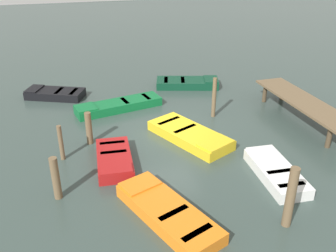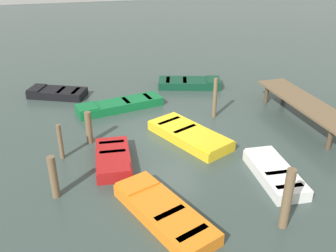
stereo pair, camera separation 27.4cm
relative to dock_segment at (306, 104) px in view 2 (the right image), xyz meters
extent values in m
plane|color=#33423D|center=(-0.41, -6.18, -0.84)|extent=(80.00, 80.00, 0.00)
cube|color=brown|center=(0.00, 0.00, 0.06)|extent=(6.12, 1.55, 0.10)
cylinder|color=#473927|center=(2.45, -0.47, -0.41)|extent=(0.20, 0.20, 0.85)
cylinder|color=#473927|center=(-2.45, 0.47, -0.41)|extent=(0.20, 0.20, 0.85)
cylinder|color=#473927|center=(-2.43, -0.55, -0.41)|extent=(0.20, 0.20, 0.85)
cube|color=gold|center=(0.34, -5.48, -0.64)|extent=(3.93, 2.89, 0.40)
cube|color=#4C3319|center=(0.34, -5.48, -0.50)|extent=(3.29, 2.36, 0.04)
cube|color=gold|center=(1.63, -4.88, -0.41)|extent=(1.29, 1.55, 0.06)
cube|color=#42301E|center=(0.09, -5.60, -0.46)|extent=(0.67, 1.13, 0.04)
cube|color=#42301E|center=(-0.81, -6.02, -0.46)|extent=(0.67, 1.13, 0.04)
cube|color=silver|center=(3.76, -3.54, -0.64)|extent=(2.90, 1.33, 0.40)
cube|color=#334772|center=(3.76, -3.54, -0.50)|extent=(2.46, 1.05, 0.04)
cube|color=silver|center=(2.65, -3.47, -0.41)|extent=(0.69, 1.08, 0.06)
cube|color=navy|center=(3.97, -3.55, -0.46)|extent=(0.25, 0.91, 0.04)
cube|color=navy|center=(4.75, -3.60, -0.46)|extent=(0.25, 0.91, 0.04)
cube|color=#0C3823|center=(-5.58, -3.58, -0.64)|extent=(2.25, 3.63, 0.40)
cube|color=maroon|center=(-5.58, -3.58, -0.50)|extent=(1.82, 3.06, 0.04)
cube|color=#0C3823|center=(-5.21, -2.31, -0.41)|extent=(1.37, 1.06, 0.06)
cube|color=maroon|center=(-5.65, -3.83, -0.46)|extent=(1.07, 0.49, 0.04)
cube|color=maroon|center=(-5.91, -4.72, -0.46)|extent=(1.07, 0.49, 0.04)
cube|color=#0F602D|center=(-3.48, -7.76, -0.64)|extent=(1.91, 4.27, 0.40)
cube|color=orange|center=(-3.48, -7.76, -0.50)|extent=(1.55, 3.61, 0.04)
cube|color=#0F602D|center=(-3.15, -9.33, -0.41)|extent=(1.14, 1.09, 0.06)
cube|color=#B06E1E|center=(-3.54, -7.45, -0.46)|extent=(0.87, 0.37, 0.04)
cube|color=#B06E1E|center=(-3.78, -6.34, -0.46)|extent=(0.87, 0.37, 0.04)
cube|color=orange|center=(4.76, -7.67, -0.64)|extent=(3.88, 2.53, 0.40)
cube|color=black|center=(4.76, -7.67, -0.50)|extent=(3.26, 2.07, 0.04)
cube|color=orange|center=(3.43, -8.20, -0.41)|extent=(1.17, 1.37, 0.06)
cube|color=black|center=(5.01, -7.57, -0.46)|extent=(0.55, 1.00, 0.04)
cube|color=black|center=(5.95, -7.20, -0.46)|extent=(0.55, 1.00, 0.04)
cube|color=maroon|center=(1.37, -8.71, -0.64)|extent=(2.71, 1.42, 0.40)
cube|color=black|center=(1.37, -8.71, -0.50)|extent=(2.30, 1.12, 0.04)
cube|color=maroon|center=(2.39, -8.80, -0.41)|extent=(0.66, 1.13, 0.06)
cube|color=black|center=(1.17, -8.70, -0.46)|extent=(0.28, 0.96, 0.04)
cube|color=black|center=(0.45, -8.64, -0.46)|extent=(0.28, 0.96, 0.04)
cube|color=black|center=(-5.91, -10.67, -0.64)|extent=(2.30, 3.13, 0.40)
cube|color=gray|center=(-5.91, -10.67, -0.50)|extent=(1.87, 2.63, 0.04)
cube|color=black|center=(-6.36, -11.70, -0.41)|extent=(1.27, 1.03, 0.06)
cube|color=#776E5D|center=(-5.82, -10.48, -0.46)|extent=(0.96, 0.57, 0.04)
cube|color=#776E5D|center=(-5.50, -9.75, -0.46)|extent=(0.96, 0.57, 0.04)
cylinder|color=brown|center=(-0.47, -9.41, -0.17)|extent=(0.25, 0.25, 1.34)
cylinder|color=brown|center=(0.50, -10.50, -0.15)|extent=(0.17, 0.17, 1.38)
cylinder|color=brown|center=(5.95, -4.50, 0.12)|extent=(0.26, 0.26, 1.91)
cylinder|color=brown|center=(2.86, -10.71, -0.11)|extent=(0.25, 0.25, 1.46)
cylinder|color=brown|center=(-1.48, -3.70, 0.10)|extent=(0.18, 0.18, 1.87)
camera|label=1|loc=(12.96, -10.01, 6.42)|focal=39.74mm
camera|label=2|loc=(13.03, -9.75, 6.42)|focal=39.74mm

